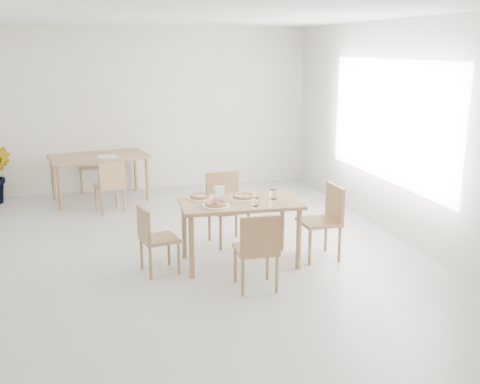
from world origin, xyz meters
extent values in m
plane|color=#B7B6B2|center=(0.00, 0.00, 0.00)|extent=(7.00, 7.00, 0.00)
plane|color=white|center=(0.00, 0.00, 2.80)|extent=(7.00, 7.00, 0.00)
plane|color=silver|center=(0.00, 3.50, 1.40)|extent=(6.00, 0.00, 6.00)
plane|color=silver|center=(0.00, -3.50, 1.40)|extent=(6.00, 0.00, 6.00)
plane|color=silver|center=(3.00, 0.00, 1.40)|extent=(0.00, 7.00, 7.00)
cube|color=white|center=(2.98, 0.30, 1.50)|extent=(1.60, 0.02, 3.20)
cube|color=tan|center=(0.75, -0.41, 0.73)|extent=(1.38, 0.82, 0.04)
cylinder|color=tan|center=(0.13, -0.70, 0.35)|extent=(0.06, 0.06, 0.71)
cylinder|color=tan|center=(1.34, -0.75, 0.35)|extent=(0.06, 0.06, 0.71)
cylinder|color=tan|center=(0.16, -0.08, 0.35)|extent=(0.06, 0.06, 0.71)
cylinder|color=tan|center=(1.37, -0.13, 0.35)|extent=(0.06, 0.06, 0.71)
cube|color=#A97E54|center=(0.73, -1.12, 0.42)|extent=(0.43, 0.43, 0.04)
cube|color=#A97E54|center=(0.72, -1.31, 0.64)|extent=(0.41, 0.06, 0.39)
cylinder|color=#A97E54|center=(0.91, -0.95, 0.20)|extent=(0.04, 0.04, 0.40)
cylinder|color=#A97E54|center=(0.56, -0.94, 0.20)|extent=(0.04, 0.04, 0.40)
cylinder|color=#A97E54|center=(0.90, -1.31, 0.20)|extent=(0.04, 0.04, 0.40)
cylinder|color=#A97E54|center=(0.54, -1.29, 0.20)|extent=(0.04, 0.04, 0.40)
cube|color=#A97E54|center=(0.79, 0.30, 0.46)|extent=(0.51, 0.51, 0.04)
cube|color=#A97E54|center=(0.76, 0.49, 0.69)|extent=(0.45, 0.11, 0.42)
cylinder|color=#A97E54|center=(0.63, 0.08, 0.22)|extent=(0.04, 0.04, 0.43)
cylinder|color=#A97E54|center=(1.01, 0.14, 0.22)|extent=(0.04, 0.04, 0.43)
cylinder|color=#A97E54|center=(0.57, 0.45, 0.22)|extent=(0.04, 0.04, 0.43)
cylinder|color=#A97E54|center=(0.95, 0.51, 0.22)|extent=(0.04, 0.04, 0.43)
cube|color=#A97E54|center=(-0.18, -0.43, 0.39)|extent=(0.45, 0.45, 0.04)
cube|color=#A97E54|center=(-0.35, -0.47, 0.59)|extent=(0.11, 0.38, 0.36)
cylinder|color=#A97E54|center=(0.01, -0.56, 0.18)|extent=(0.03, 0.03, 0.37)
cylinder|color=#A97E54|center=(-0.05, -0.24, 0.18)|extent=(0.03, 0.03, 0.37)
cylinder|color=#A97E54|center=(-0.31, -0.62, 0.18)|extent=(0.03, 0.03, 0.37)
cylinder|color=#A97E54|center=(-0.37, -0.30, 0.18)|extent=(0.03, 0.03, 0.37)
cube|color=#A97E54|center=(1.70, -0.48, 0.45)|extent=(0.44, 0.44, 0.04)
cube|color=#A97E54|center=(1.89, -0.48, 0.67)|extent=(0.05, 0.44, 0.42)
cylinder|color=#A97E54|center=(1.51, -0.30, 0.21)|extent=(0.04, 0.04, 0.43)
cylinder|color=#A97E54|center=(1.51, -0.67, 0.21)|extent=(0.04, 0.04, 0.43)
cylinder|color=#A97E54|center=(1.88, -0.29, 0.21)|extent=(0.04, 0.04, 0.43)
cylinder|color=#A97E54|center=(1.89, -0.67, 0.21)|extent=(0.04, 0.04, 0.43)
cylinder|color=white|center=(0.81, -0.34, 0.76)|extent=(0.31, 0.31, 0.02)
cylinder|color=white|center=(0.33, -0.19, 0.76)|extent=(0.31, 0.31, 0.02)
cylinder|color=white|center=(0.44, -0.56, 0.76)|extent=(0.31, 0.31, 0.02)
cylinder|color=tan|center=(0.81, -0.34, 0.77)|extent=(0.31, 0.31, 0.01)
torus|color=tan|center=(0.81, -0.34, 0.78)|extent=(0.32, 0.32, 0.03)
cylinder|color=orange|center=(0.81, -0.34, 0.78)|extent=(0.24, 0.24, 0.01)
ellipsoid|color=#155F1D|center=(0.81, -0.34, 0.79)|extent=(0.05, 0.05, 0.01)
cylinder|color=tan|center=(0.33, -0.19, 0.77)|extent=(0.30, 0.30, 0.01)
torus|color=tan|center=(0.33, -0.19, 0.78)|extent=(0.30, 0.30, 0.03)
cylinder|color=beige|center=(0.33, -0.19, 0.78)|extent=(0.22, 0.22, 0.01)
cylinder|color=tan|center=(0.44, -0.56, 0.77)|extent=(0.25, 0.25, 0.01)
torus|color=tan|center=(0.44, -0.56, 0.78)|extent=(0.26, 0.26, 0.03)
cylinder|color=orange|center=(0.44, -0.56, 0.78)|extent=(0.19, 0.19, 0.01)
cylinder|color=white|center=(1.14, -0.41, 0.80)|extent=(0.08, 0.08, 0.11)
cylinder|color=white|center=(0.86, -0.65, 0.80)|extent=(0.07, 0.07, 0.09)
cube|color=silver|center=(0.56, -0.22, 0.76)|extent=(0.14, 0.09, 0.01)
cube|color=white|center=(0.56, -0.22, 0.83)|extent=(0.12, 0.08, 0.13)
cube|color=silver|center=(1.15, -0.65, 0.75)|extent=(0.02, 0.19, 0.01)
cube|color=silver|center=(0.20, -0.57, 0.75)|extent=(0.07, 0.16, 0.01)
cube|color=#A97E54|center=(-0.73, 2.90, 0.73)|extent=(1.65, 1.12, 0.04)
cylinder|color=#A97E54|center=(-1.35, 2.42, 0.35)|extent=(0.06, 0.06, 0.71)
cylinder|color=#A97E54|center=(0.01, 2.66, 0.35)|extent=(0.06, 0.06, 0.71)
cylinder|color=#A97E54|center=(-1.48, 3.14, 0.35)|extent=(0.06, 0.06, 0.71)
cylinder|color=#A97E54|center=(-0.11, 3.38, 0.35)|extent=(0.06, 0.06, 0.71)
cube|color=#A97E54|center=(-0.61, 2.19, 0.40)|extent=(0.49, 0.49, 0.04)
cube|color=#A97E54|center=(-0.57, 2.02, 0.61)|extent=(0.39, 0.14, 0.37)
cylinder|color=#A97E54|center=(-0.50, 2.40, 0.19)|extent=(0.03, 0.03, 0.38)
cylinder|color=#A97E54|center=(-0.82, 2.30, 0.19)|extent=(0.03, 0.03, 0.38)
cylinder|color=#A97E54|center=(-0.41, 2.07, 0.19)|extent=(0.03, 0.03, 0.38)
cylinder|color=#A97E54|center=(-0.73, 1.98, 0.19)|extent=(0.03, 0.03, 0.38)
cube|color=#A97E54|center=(-0.88, 3.62, 0.43)|extent=(0.48, 0.48, 0.04)
cube|color=#A97E54|center=(-0.91, 3.81, 0.65)|extent=(0.42, 0.10, 0.40)
cylinder|color=#A97E54|center=(-1.04, 3.41, 0.21)|extent=(0.04, 0.04, 0.41)
cylinder|color=#A97E54|center=(-0.68, 3.47, 0.21)|extent=(0.04, 0.04, 0.41)
cylinder|color=#A97E54|center=(-1.09, 3.77, 0.21)|extent=(0.04, 0.04, 0.41)
cylinder|color=#A97E54|center=(-0.73, 3.82, 0.21)|extent=(0.04, 0.04, 0.41)
cylinder|color=white|center=(-0.60, 2.71, 0.76)|extent=(0.31, 0.31, 0.02)
camera|label=1|loc=(-0.85, -6.34, 2.44)|focal=42.00mm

